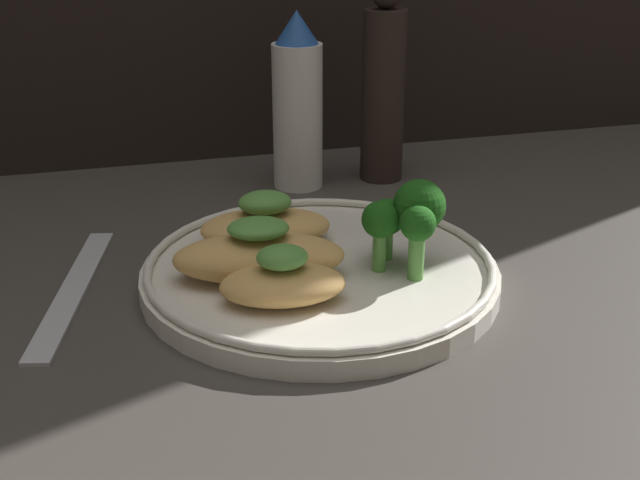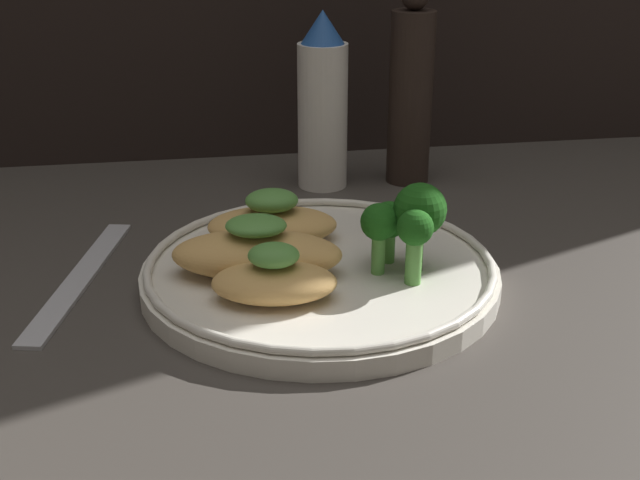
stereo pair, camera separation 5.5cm
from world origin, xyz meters
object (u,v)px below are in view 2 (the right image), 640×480
broccoli_bunch (406,219)px  pepper_grinder (411,92)px  plate (320,271)px  sauce_bottle (323,105)px

broccoli_bunch → pepper_grinder: bearing=74.4°
pepper_grinder → broccoli_bunch: bearing=-105.6°
plate → sauce_bottle: sauce_bottle is taller
plate → sauce_bottle: bearing=80.2°
plate → sauce_bottle: 21.96cm
sauce_bottle → pepper_grinder: bearing=0.0°
sauce_bottle → broccoli_bunch: bearing=-84.8°
broccoli_bunch → pepper_grinder: (6.21, 22.30, 3.29)cm
plate → pepper_grinder: size_ratio=1.35×
sauce_bottle → pepper_grinder: 8.27cm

